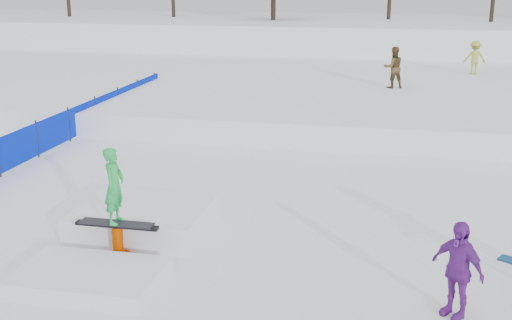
% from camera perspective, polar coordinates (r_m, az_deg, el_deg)
% --- Properties ---
extents(ground, '(120.00, 120.00, 0.00)m').
position_cam_1_polar(ground, '(12.98, -4.02, -6.95)').
color(ground, white).
extents(snow_berm, '(60.00, 14.00, 2.40)m').
position_cam_1_polar(snow_berm, '(41.78, 7.41, 10.66)').
color(snow_berm, white).
rests_on(snow_berm, ground).
extents(snow_midrise, '(50.00, 18.00, 0.80)m').
position_cam_1_polar(snow_midrise, '(28.06, 4.94, 6.46)').
color(snow_midrise, white).
rests_on(snow_midrise, ground).
extents(safety_fence, '(0.05, 16.00, 1.10)m').
position_cam_1_polar(safety_fence, '(21.07, -16.29, 3.05)').
color(safety_fence, '#001AB6').
rests_on(safety_fence, ground).
extents(walker_olive, '(0.94, 0.84, 1.61)m').
position_cam_1_polar(walker_olive, '(25.88, 12.12, 8.05)').
color(walker_olive, '#4F3C1E').
rests_on(walker_olive, snow_midrise).
extents(walker_ygreen, '(1.00, 0.62, 1.49)m').
position_cam_1_polar(walker_ygreen, '(30.51, 18.86, 8.62)').
color(walker_ygreen, '#A4B038').
rests_on(walker_ygreen, snow_midrise).
extents(spectator_purple, '(0.93, 0.89, 1.56)m').
position_cam_1_polar(spectator_purple, '(10.33, 17.45, -9.25)').
color(spectator_purple, '#74269B').
rests_on(spectator_purple, ground).
extents(jib_rail_feature, '(2.60, 4.40, 2.11)m').
position_cam_1_polar(jib_rail_feature, '(12.78, -11.13, -6.13)').
color(jib_rail_feature, white).
rests_on(jib_rail_feature, ground).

